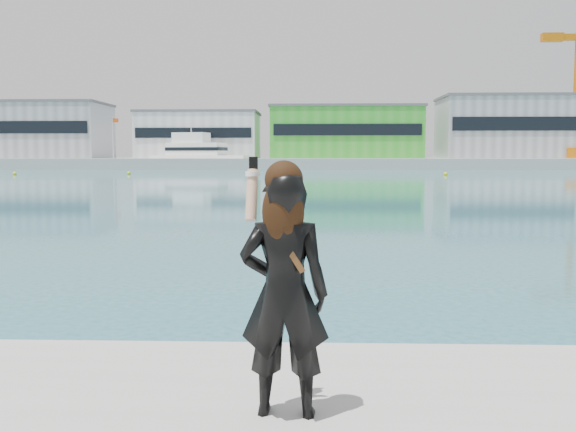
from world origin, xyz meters
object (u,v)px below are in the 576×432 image
at_px(buoy_near, 446,175).
at_px(buoy_extra, 129,174).
at_px(motor_yacht, 199,156).
at_px(buoy_far, 15,175).
at_px(woman, 284,286).

distance_m(buoy_near, buoy_extra, 41.77).
relative_size(motor_yacht, buoy_far, 40.09).
bearing_deg(motor_yacht, woman, -63.31).
xyz_separation_m(motor_yacht, buoy_extra, (-3.21, -36.14, -2.53)).
bearing_deg(buoy_far, buoy_near, -0.06).
bearing_deg(buoy_near, woman, -102.50).
height_order(motor_yacht, buoy_far, motor_yacht).
height_order(motor_yacht, buoy_extra, motor_yacht).
height_order(buoy_far, buoy_extra, same).
distance_m(buoy_near, woman, 80.69).
bearing_deg(buoy_far, motor_yacht, 65.50).
height_order(buoy_near, woman, woman).
bearing_deg(buoy_extra, motor_yacht, 84.92).
distance_m(buoy_far, woman, 87.80).
bearing_deg(buoy_extra, buoy_near, -3.54).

